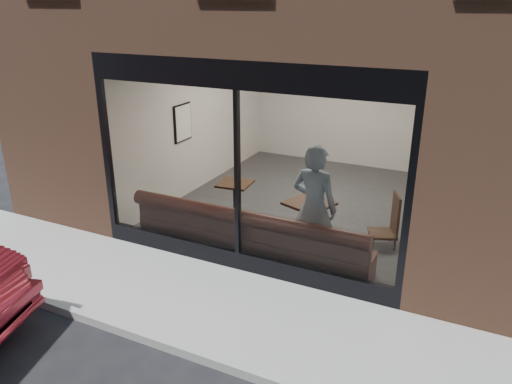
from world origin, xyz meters
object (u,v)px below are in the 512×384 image
at_px(cafe_chair_right, 382,234).
at_px(person, 314,208).
at_px(cafe_table_right, 309,203).
at_px(cafe_table_left, 235,184).
at_px(banquette, 250,245).

bearing_deg(cafe_chair_right, person, 29.68).
bearing_deg(cafe_table_right, cafe_table_left, 168.91).
height_order(banquette, cafe_table_left, cafe_table_left).
relative_size(cafe_table_left, cafe_table_right, 0.85).
distance_m(cafe_table_left, cafe_chair_right, 2.81).
xyz_separation_m(banquette, cafe_table_right, (0.66, 0.91, 0.52)).
relative_size(person, cafe_table_left, 3.41).
relative_size(banquette, cafe_chair_right, 9.12).
distance_m(banquette, cafe_table_left, 1.62).
height_order(cafe_table_left, cafe_table_right, cafe_table_right).
bearing_deg(banquette, person, 11.07).
relative_size(cafe_table_left, cafe_chair_right, 1.33).
bearing_deg(cafe_table_left, cafe_chair_right, 2.50).
xyz_separation_m(cafe_table_right, cafe_chair_right, (1.18, 0.43, -0.50)).
bearing_deg(cafe_chair_right, cafe_table_left, -21.58).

